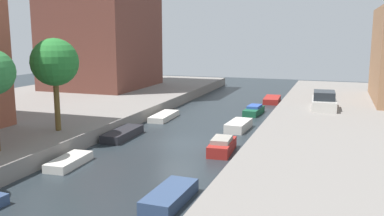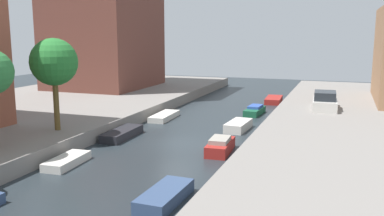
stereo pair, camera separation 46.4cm
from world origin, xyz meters
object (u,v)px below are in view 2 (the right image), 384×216
(moored_boat_right_2, at_px, (220,146))
(moored_boat_right_3, at_px, (238,126))
(parked_car, at_px, (325,102))
(moored_boat_left_3, at_px, (122,134))
(moored_boat_left_4, at_px, (164,116))
(street_tree_2, at_px, (54,63))
(moored_boat_left_2, at_px, (67,161))
(moored_boat_right_1, at_px, (165,196))
(moored_boat_right_4, at_px, (255,111))
(moored_boat_right_5, at_px, (274,100))

(moored_boat_right_2, height_order, moored_boat_right_3, moored_boat_right_2)
(parked_car, relative_size, moored_boat_left_3, 1.07)
(moored_boat_left_4, bearing_deg, parked_car, 16.24)
(street_tree_2, bearing_deg, moored_boat_left_2, -47.41)
(moored_boat_right_1, distance_m, moored_boat_right_2, 8.25)
(moored_boat_left_4, relative_size, moored_boat_right_2, 1.24)
(moored_boat_left_3, xyz_separation_m, moored_boat_right_3, (7.10, 5.06, 0.04))
(street_tree_2, height_order, moored_boat_right_2, street_tree_2)
(moored_boat_left_4, distance_m, moored_boat_right_2, 10.99)
(moored_boat_right_3, height_order, moored_boat_right_4, moored_boat_right_4)
(street_tree_2, xyz_separation_m, moored_boat_right_3, (10.12, 8.12, -5.05))
(moored_boat_right_3, height_order, moored_boat_right_5, moored_boat_right_3)
(parked_car, xyz_separation_m, moored_boat_left_4, (-12.82, -3.73, -1.40))
(parked_car, bearing_deg, moored_boat_left_4, -163.76)
(parked_car, xyz_separation_m, moored_boat_right_5, (-5.42, 7.97, -1.35))
(moored_boat_left_2, height_order, moored_boat_left_4, moored_boat_left_4)
(moored_boat_right_4, distance_m, moored_boat_right_5, 7.10)
(moored_boat_left_4, relative_size, moored_boat_right_5, 1.06)
(moored_boat_left_2, distance_m, moored_boat_right_5, 26.28)
(street_tree_2, xyz_separation_m, moored_boat_left_2, (3.20, -3.48, -5.14))
(street_tree_2, distance_m, moored_boat_right_4, 18.47)
(moored_boat_left_2, bearing_deg, moored_boat_right_2, 35.90)
(street_tree_2, height_order, moored_boat_left_2, street_tree_2)
(parked_car, distance_m, moored_boat_right_1, 21.01)
(moored_boat_right_2, xyz_separation_m, moored_boat_right_4, (-0.48, 12.85, -0.07))
(street_tree_2, distance_m, moored_boat_right_3, 13.92)
(moored_boat_right_3, xyz_separation_m, moored_boat_right_5, (0.49, 13.62, -0.05))
(moored_boat_right_2, distance_m, moored_boat_right_5, 19.92)
(parked_car, xyz_separation_m, moored_boat_left_3, (-13.01, -10.70, -1.34))
(moored_boat_left_2, height_order, moored_boat_right_4, moored_boat_right_4)
(moored_boat_right_4, bearing_deg, street_tree_2, -124.37)
(moored_boat_left_2, height_order, moored_boat_right_2, moored_boat_right_2)
(moored_boat_right_1, height_order, moored_boat_right_3, moored_boat_right_3)
(moored_boat_right_1, relative_size, moored_boat_right_3, 1.06)
(street_tree_2, bearing_deg, moored_boat_right_1, -31.73)
(moored_boat_left_2, relative_size, moored_boat_right_3, 0.97)
(parked_car, height_order, moored_boat_left_4, parked_car)
(street_tree_2, bearing_deg, parked_car, 40.65)
(street_tree_2, bearing_deg, moored_boat_left_3, 45.36)
(moored_boat_left_3, bearing_deg, moored_boat_right_3, 35.52)
(parked_car, xyz_separation_m, moored_boat_right_3, (-5.91, -5.64, -1.30))
(moored_boat_left_3, bearing_deg, moored_boat_right_2, -9.41)
(moored_boat_left_4, height_order, moored_boat_right_4, moored_boat_right_4)
(moored_boat_right_1, bearing_deg, parked_car, 74.40)
(street_tree_2, distance_m, moored_boat_left_4, 11.72)
(moored_boat_left_4, distance_m, moored_boat_right_3, 7.16)
(moored_boat_right_1, bearing_deg, moored_boat_right_4, 90.98)
(street_tree_2, height_order, moored_boat_left_3, street_tree_2)
(moored_boat_left_2, height_order, moored_boat_right_1, moored_boat_right_1)
(parked_car, relative_size, moored_boat_right_1, 1.25)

